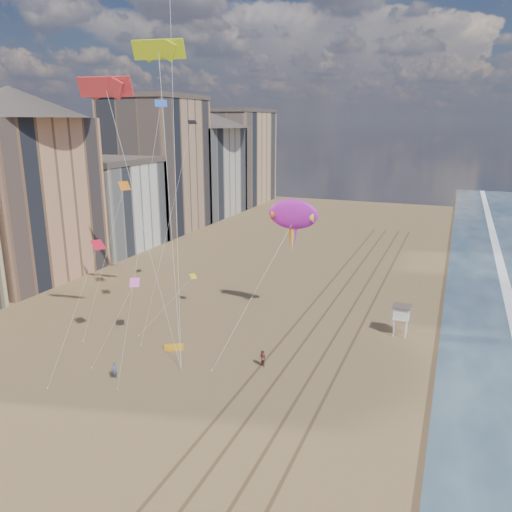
% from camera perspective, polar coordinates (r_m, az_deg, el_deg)
% --- Properties ---
extents(ground, '(260.00, 260.00, 0.00)m').
position_cam_1_polar(ground, '(35.50, -10.76, -26.53)').
color(ground, brown).
rests_on(ground, ground).
extents(wet_sand, '(260.00, 260.00, 0.00)m').
position_cam_1_polar(wet_sand, '(66.25, 23.97, -6.98)').
color(wet_sand, '#42301E').
rests_on(wet_sand, ground).
extents(tracks, '(7.68, 120.00, 0.01)m').
position_cam_1_polar(tracks, '(58.31, 7.69, -8.73)').
color(tracks, brown).
rests_on(tracks, ground).
extents(buildings, '(34.72, 131.35, 29.00)m').
position_cam_1_polar(buildings, '(107.08, -12.94, 9.43)').
color(buildings, '#C6B284').
rests_on(buildings, ground).
extents(lifeguard_stand, '(1.97, 1.97, 3.55)m').
position_cam_1_polar(lifeguard_stand, '(58.59, 16.29, -6.22)').
color(lifeguard_stand, silver).
rests_on(lifeguard_stand, ground).
extents(grounded_kite, '(2.41, 2.16, 0.23)m').
position_cam_1_polar(grounded_kite, '(54.92, -9.36, -10.24)').
color(grounded_kite, '#FFA415').
rests_on(grounded_kite, ground).
extents(show_kite, '(5.14, 8.03, 19.41)m').
position_cam_1_polar(show_kite, '(57.53, 4.24, 4.76)').
color(show_kite, '#AA1AA9').
rests_on(show_kite, ground).
extents(kite_flyer_a, '(0.72, 0.65, 1.65)m').
position_cam_1_polar(kite_flyer_a, '(49.90, -15.88, -12.47)').
color(kite_flyer_a, '#4F5666').
rests_on(kite_flyer_a, ground).
extents(kite_flyer_b, '(1.05, 0.96, 1.74)m').
position_cam_1_polar(kite_flyer_b, '(50.14, 0.74, -11.65)').
color(kite_flyer_b, brown).
rests_on(kite_flyer_b, ground).
extents(parafoils, '(6.45, 11.42, 11.97)m').
position_cam_1_polar(parafoils, '(52.71, -12.15, 23.61)').
color(parafoils, black).
rests_on(parafoils, ground).
extents(small_kites, '(13.56, 17.35, 21.64)m').
position_cam_1_polar(small_kites, '(56.55, -12.57, 6.39)').
color(small_kites, red).
rests_on(small_kites, ground).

